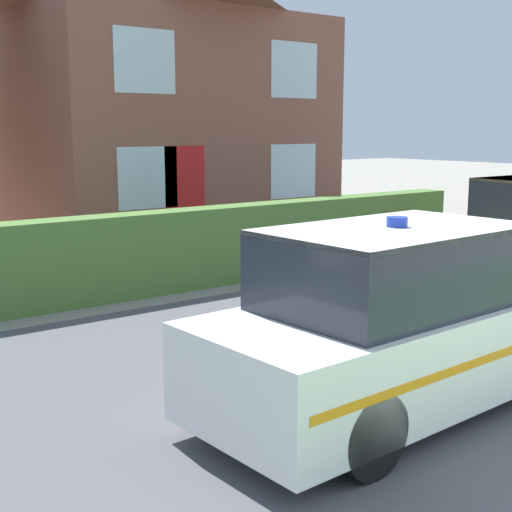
% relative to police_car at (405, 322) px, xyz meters
% --- Properties ---
extents(road_strip, '(28.00, 6.37, 0.01)m').
position_rel_police_car_xyz_m(road_strip, '(0.16, 1.42, -0.79)').
color(road_strip, '#4C4C51').
rests_on(road_strip, ground).
extents(garden_hedge, '(13.78, 0.53, 1.24)m').
position_rel_police_car_xyz_m(garden_hedge, '(0.07, 5.36, -0.18)').
color(garden_hedge, '#4C7233').
rests_on(garden_hedge, ground).
extents(police_car, '(4.22, 1.74, 1.73)m').
position_rel_police_car_xyz_m(police_car, '(0.00, 0.00, 0.00)').
color(police_car, black).
rests_on(police_car, road_strip).
extents(house_right, '(7.60, 5.81, 7.19)m').
position_rel_police_car_xyz_m(house_right, '(4.50, 12.04, 2.87)').
color(house_right, brown).
rests_on(house_right, ground).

